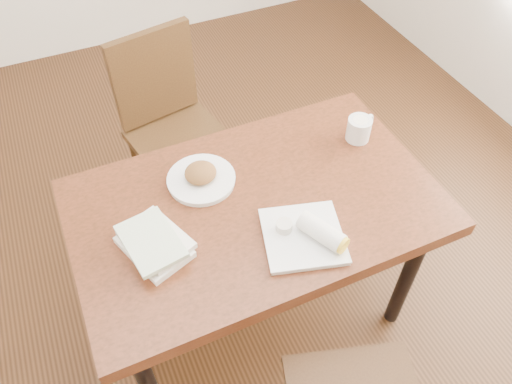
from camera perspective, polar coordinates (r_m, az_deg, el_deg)
name	(u,v)px	position (r m, az deg, el deg)	size (l,w,h in m)	color
ground	(256,307)	(2.38, 0.00, -13.00)	(4.00, 5.00, 0.01)	#472814
table	(256,216)	(1.82, 0.00, -2.78)	(1.28, 0.79, 0.75)	maroon
chair_far	(170,119)	(2.42, -9.75, 8.20)	(0.49, 0.49, 0.95)	#452E13
plate_scone	(201,177)	(1.81, -6.30, 1.70)	(0.25, 0.25, 0.08)	white
coffee_mug	(360,128)	(1.99, 11.75, 7.16)	(0.14, 0.09, 0.09)	white
plate_burrito	(309,235)	(1.64, 6.05, -4.88)	(0.32, 0.32, 0.09)	white
book_stack	(154,243)	(1.64, -11.58, -5.73)	(0.24, 0.28, 0.06)	white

